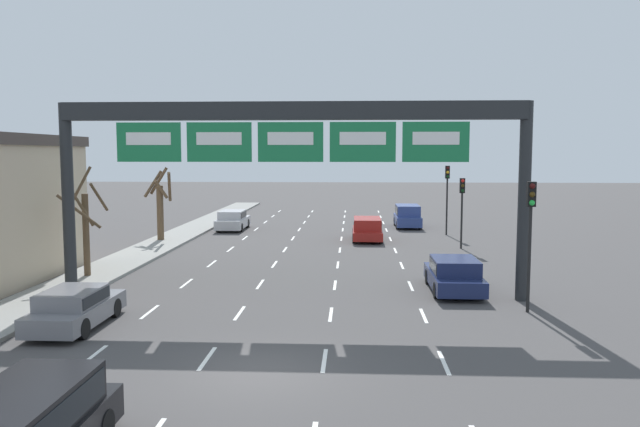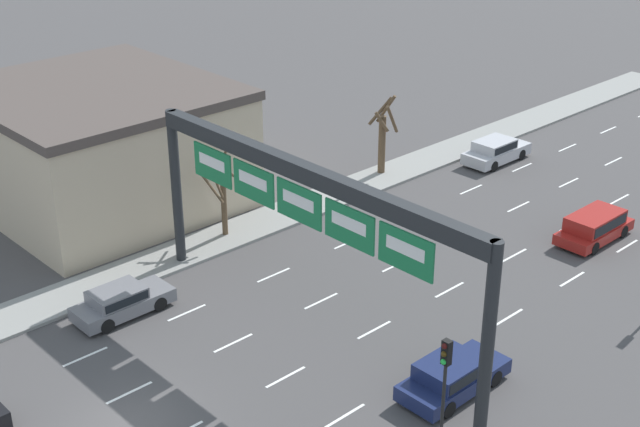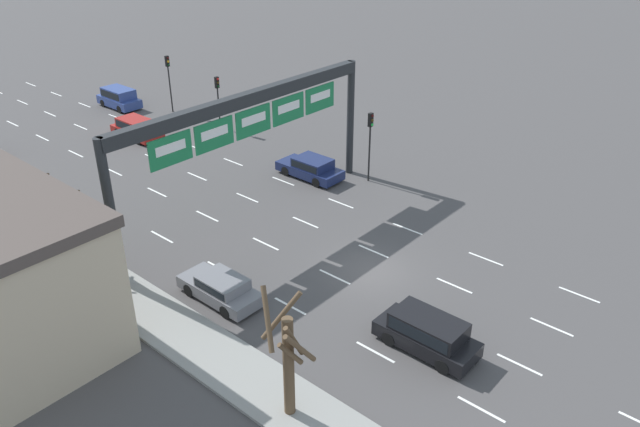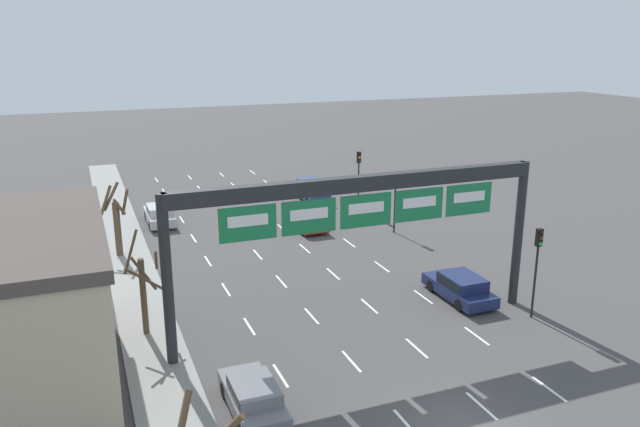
{
  "view_description": "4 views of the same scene",
  "coord_description": "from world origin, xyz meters",
  "px_view_note": "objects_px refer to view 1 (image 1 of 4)",
  "views": [
    {
      "loc": [
        2.43,
        -15.85,
        5.74
      ],
      "look_at": [
        1.11,
        8.75,
        3.37
      ],
      "focal_mm": 35.0,
      "sensor_mm": 36.0,
      "label": 1
    },
    {
      "loc": [
        23.59,
        -12.69,
        20.41
      ],
      "look_at": [
        -1.16,
        10.47,
        4.68
      ],
      "focal_mm": 50.0,
      "sensor_mm": 36.0,
      "label": 2
    },
    {
      "loc": [
        -22.16,
        -15.81,
        17.69
      ],
      "look_at": [
        -0.64,
        2.87,
        2.61
      ],
      "focal_mm": 35.0,
      "sensor_mm": 36.0,
      "label": 3
    },
    {
      "loc": [
        -12.01,
        -16.49,
        13.91
      ],
      "look_at": [
        0.23,
        14.57,
        4.34
      ],
      "focal_mm": 35.0,
      "sensor_mm": 36.0,
      "label": 4
    }
  ],
  "objects_px": {
    "traffic_light_near_gantry": "(462,198)",
    "traffic_light_mid_block": "(447,186)",
    "sign_gantry": "(291,140)",
    "suv_black": "(26,427)",
    "tree_bare_second": "(160,204)",
    "suv_blue": "(407,215)",
    "car_grey": "(75,307)",
    "car_navy": "(454,274)",
    "tree_bare_closest": "(86,224)",
    "suv_red": "(367,228)",
    "traffic_light_far_end": "(531,220)",
    "car_silver": "(233,220)"
  },
  "relations": [
    {
      "from": "car_silver",
      "to": "tree_bare_closest",
      "type": "height_order",
      "value": "tree_bare_closest"
    },
    {
      "from": "traffic_light_near_gantry",
      "to": "traffic_light_mid_block",
      "type": "height_order",
      "value": "traffic_light_mid_block"
    },
    {
      "from": "sign_gantry",
      "to": "car_silver",
      "type": "relative_size",
      "value": 3.92
    },
    {
      "from": "car_silver",
      "to": "suv_blue",
      "type": "xyz_separation_m",
      "value": [
        13.34,
        2.35,
        0.19
      ]
    },
    {
      "from": "suv_blue",
      "to": "tree_bare_closest",
      "type": "relative_size",
      "value": 0.87
    },
    {
      "from": "car_navy",
      "to": "tree_bare_closest",
      "type": "height_order",
      "value": "tree_bare_closest"
    },
    {
      "from": "suv_blue",
      "to": "tree_bare_second",
      "type": "relative_size",
      "value": 0.92
    },
    {
      "from": "traffic_light_far_end",
      "to": "tree_bare_second",
      "type": "relative_size",
      "value": 1.01
    },
    {
      "from": "sign_gantry",
      "to": "traffic_light_mid_block",
      "type": "distance_m",
      "value": 21.95
    },
    {
      "from": "car_silver",
      "to": "car_navy",
      "type": "relative_size",
      "value": 1.01
    },
    {
      "from": "traffic_light_mid_block",
      "to": "traffic_light_far_end",
      "type": "xyz_separation_m",
      "value": [
        -0.25,
        -21.65,
        -0.1
      ]
    },
    {
      "from": "traffic_light_near_gantry",
      "to": "tree_bare_second",
      "type": "distance_m",
      "value": 19.21
    },
    {
      "from": "car_grey",
      "to": "tree_bare_closest",
      "type": "relative_size",
      "value": 0.88
    },
    {
      "from": "sign_gantry",
      "to": "suv_blue",
      "type": "distance_m",
      "value": 25.77
    },
    {
      "from": "traffic_light_near_gantry",
      "to": "tree_bare_second",
      "type": "relative_size",
      "value": 0.91
    },
    {
      "from": "car_navy",
      "to": "traffic_light_near_gantry",
      "type": "relative_size",
      "value": 1.09
    },
    {
      "from": "suv_blue",
      "to": "tree_bare_second",
      "type": "xyz_separation_m",
      "value": [
        -16.79,
        -8.92,
        1.49
      ]
    },
    {
      "from": "suv_red",
      "to": "suv_black",
      "type": "height_order",
      "value": "suv_black"
    },
    {
      "from": "suv_black",
      "to": "car_navy",
      "type": "bearing_deg",
      "value": 57.2
    },
    {
      "from": "traffic_light_near_gantry",
      "to": "car_silver",
      "type": "bearing_deg",
      "value": 151.46
    },
    {
      "from": "traffic_light_mid_block",
      "to": "traffic_light_far_end",
      "type": "relative_size",
      "value": 1.03
    },
    {
      "from": "sign_gantry",
      "to": "suv_black",
      "type": "distance_m",
      "value": 15.42
    },
    {
      "from": "sign_gantry",
      "to": "suv_black",
      "type": "height_order",
      "value": "sign_gantry"
    },
    {
      "from": "car_grey",
      "to": "car_navy",
      "type": "xyz_separation_m",
      "value": [
        13.38,
        6.16,
        0.05
      ]
    },
    {
      "from": "suv_black",
      "to": "tree_bare_closest",
      "type": "distance_m",
      "value": 18.51
    },
    {
      "from": "sign_gantry",
      "to": "tree_bare_closest",
      "type": "distance_m",
      "value": 10.95
    },
    {
      "from": "suv_blue",
      "to": "traffic_light_mid_block",
      "type": "distance_m",
      "value": 5.67
    },
    {
      "from": "car_grey",
      "to": "traffic_light_far_end",
      "type": "height_order",
      "value": "traffic_light_far_end"
    },
    {
      "from": "traffic_light_far_end",
      "to": "suv_black",
      "type": "bearing_deg",
      "value": -134.78
    },
    {
      "from": "car_grey",
      "to": "car_navy",
      "type": "bearing_deg",
      "value": 24.74
    },
    {
      "from": "suv_blue",
      "to": "tree_bare_second",
      "type": "height_order",
      "value": "tree_bare_second"
    },
    {
      "from": "car_silver",
      "to": "tree_bare_closest",
      "type": "distance_m",
      "value": 19.08
    },
    {
      "from": "sign_gantry",
      "to": "suv_blue",
      "type": "relative_size",
      "value": 4.27
    },
    {
      "from": "suv_red",
      "to": "traffic_light_near_gantry",
      "type": "bearing_deg",
      "value": -30.79
    },
    {
      "from": "car_grey",
      "to": "tree_bare_second",
      "type": "height_order",
      "value": "tree_bare_second"
    },
    {
      "from": "car_grey",
      "to": "traffic_light_far_end",
      "type": "xyz_separation_m",
      "value": [
        15.52,
        2.89,
        2.67
      ]
    },
    {
      "from": "suv_black",
      "to": "tree_bare_closest",
      "type": "height_order",
      "value": "tree_bare_closest"
    },
    {
      "from": "car_navy",
      "to": "traffic_light_far_end",
      "type": "xyz_separation_m",
      "value": [
        2.14,
        -3.27,
        2.62
      ]
    },
    {
      "from": "sign_gantry",
      "to": "car_navy",
      "type": "xyz_separation_m",
      "value": [
        6.65,
        1.44,
        -5.51
      ]
    },
    {
      "from": "suv_black",
      "to": "traffic_light_far_end",
      "type": "bearing_deg",
      "value": 45.22
    },
    {
      "from": "suv_red",
      "to": "traffic_light_near_gantry",
      "type": "height_order",
      "value": "traffic_light_near_gantry"
    },
    {
      "from": "tree_bare_second",
      "to": "suv_red",
      "type": "bearing_deg",
      "value": 5.96
    },
    {
      "from": "tree_bare_second",
      "to": "sign_gantry",
      "type": "bearing_deg",
      "value": -56.7
    },
    {
      "from": "suv_blue",
      "to": "suv_red",
      "type": "xyz_separation_m",
      "value": [
        -3.31,
        -7.52,
        -0.13
      ]
    },
    {
      "from": "sign_gantry",
      "to": "tree_bare_closest",
      "type": "height_order",
      "value": "sign_gantry"
    },
    {
      "from": "suv_blue",
      "to": "car_navy",
      "type": "distance_m",
      "value": 22.87
    },
    {
      "from": "suv_black",
      "to": "tree_bare_second",
      "type": "distance_m",
      "value": 30.26
    },
    {
      "from": "suv_red",
      "to": "tree_bare_second",
      "type": "relative_size",
      "value": 0.98
    },
    {
      "from": "suv_red",
      "to": "car_silver",
      "type": "bearing_deg",
      "value": 152.76
    },
    {
      "from": "sign_gantry",
      "to": "car_grey",
      "type": "relative_size",
      "value": 4.23
    }
  ]
}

